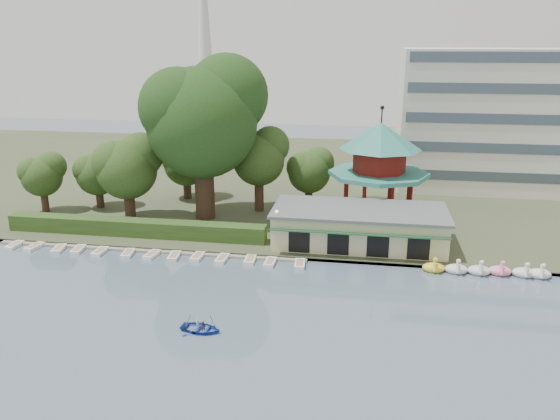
% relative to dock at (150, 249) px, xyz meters
% --- Properties ---
extents(ground_plane, '(220.00, 220.00, 0.00)m').
position_rel_dock_xyz_m(ground_plane, '(12.00, -17.20, -0.12)').
color(ground_plane, slate).
rests_on(ground_plane, ground).
extents(shore, '(220.00, 70.00, 0.40)m').
position_rel_dock_xyz_m(shore, '(12.00, 34.80, 0.08)').
color(shore, '#424930').
rests_on(shore, ground).
extents(embankment, '(220.00, 0.60, 0.30)m').
position_rel_dock_xyz_m(embankment, '(12.00, 0.10, 0.03)').
color(embankment, gray).
rests_on(embankment, ground).
extents(dock, '(34.00, 1.60, 0.24)m').
position_rel_dock_xyz_m(dock, '(0.00, 0.00, 0.00)').
color(dock, gray).
rests_on(dock, ground).
extents(boathouse, '(18.60, 9.39, 3.90)m').
position_rel_dock_xyz_m(boathouse, '(22.00, 4.77, 2.25)').
color(boathouse, beige).
rests_on(boathouse, shore).
extents(pavilion, '(12.40, 12.40, 13.50)m').
position_rel_dock_xyz_m(pavilion, '(24.00, 14.80, 7.36)').
color(pavilion, beige).
rests_on(pavilion, shore).
extents(office_building, '(38.00, 18.00, 20.00)m').
position_rel_dock_xyz_m(office_building, '(44.67, 31.80, 9.61)').
color(office_building, silver).
rests_on(office_building, shore).
extents(hedge, '(30.00, 2.00, 1.80)m').
position_rel_dock_xyz_m(hedge, '(-3.00, 3.30, 1.18)').
color(hedge, '#2F4B1C').
rests_on(hedge, shore).
extents(lamp_post, '(0.36, 0.36, 4.28)m').
position_rel_dock_xyz_m(lamp_post, '(13.50, 1.80, 3.22)').
color(lamp_post, black).
rests_on(lamp_post, shore).
extents(big_tree, '(14.53, 13.54, 19.78)m').
position_rel_dock_xyz_m(big_tree, '(3.18, 11.01, 13.05)').
color(big_tree, '#3A281C').
rests_on(big_tree, shore).
extents(small_trees, '(38.92, 16.83, 10.83)m').
position_rel_dock_xyz_m(small_trees, '(-1.23, 13.70, 6.24)').
color(small_trees, '#3A281C').
rests_on(small_trees, shore).
extents(swan_boats, '(21.21, 2.04, 1.92)m').
position_rel_dock_xyz_m(swan_boats, '(39.02, -0.68, 0.28)').
color(swan_boats, yellow).
rests_on(swan_boats, ground).
extents(moored_rowboats, '(32.47, 2.75, 0.36)m').
position_rel_dock_xyz_m(moored_rowboats, '(0.61, -1.44, 0.06)').
color(moored_rowboats, white).
rests_on(moored_rowboats, ground).
extents(rowboat_with_passengers, '(4.80, 3.66, 2.01)m').
position_rel_dock_xyz_m(rowboat_with_passengers, '(10.43, -15.46, 0.35)').
color(rowboat_with_passengers, '#1D3FAF').
rests_on(rowboat_with_passengers, ground).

